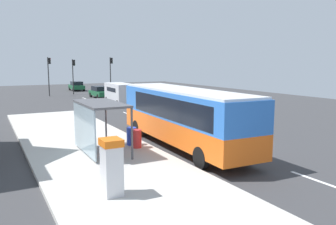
{
  "coord_description": "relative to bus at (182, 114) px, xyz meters",
  "views": [
    {
      "loc": [
        -11.04,
        -14.77,
        4.62
      ],
      "look_at": [
        -1.0,
        3.92,
        1.5
      ],
      "focal_mm": 36.55,
      "sensor_mm": 36.0,
      "label": 1
    }
  ],
  "objects": [
    {
      "name": "traffic_light_far_side",
      "position": [
        -1.39,
        33.6,
        1.67
      ],
      "size": [
        0.49,
        0.28,
        5.32
      ],
      "color": "#2D2D2D",
      "rests_on": "ground"
    },
    {
      "name": "lane_stripe_seg_7",
      "position": [
        1.96,
        28.06,
        -1.84
      ],
      "size": [
        0.16,
        2.2,
        0.01
      ],
      "primitive_type": "cube",
      "color": "silver",
      "rests_on": "ground"
    },
    {
      "name": "white_van",
      "position": [
        3.91,
        20.28,
        -0.5
      ],
      "size": [
        2.15,
        5.25,
        2.3
      ],
      "color": "silver",
      "rests_on": "ground"
    },
    {
      "name": "lane_stripe_seg_3",
      "position": [
        1.96,
        8.06,
        -1.84
      ],
      "size": [
        0.16,
        2.2,
        0.01
      ],
      "primitive_type": "cube",
      "color": "silver",
      "rests_on": "ground"
    },
    {
      "name": "bus_shelter",
      "position": [
        -4.7,
        0.45,
        0.25
      ],
      "size": [
        1.8,
        4.0,
        2.5
      ],
      "color": "#4C4C51",
      "rests_on": "sidewalk_platform"
    },
    {
      "name": "traffic_light_near_side",
      "position": [
        7.21,
        32.8,
        1.7
      ],
      "size": [
        0.49,
        0.28,
        5.36
      ],
      "color": "#2D2D2D",
      "rests_on": "ground"
    },
    {
      "name": "ticket_machine",
      "position": [
        -5.77,
        -5.1,
        -0.67
      ],
      "size": [
        0.66,
        0.76,
        1.94
      ],
      "color": "silver",
      "rests_on": "sidewalk_platform"
    },
    {
      "name": "sedan_near",
      "position": [
        4.01,
        27.97,
        -1.05
      ],
      "size": [
        1.98,
        4.47,
        1.52
      ],
      "color": "#195933",
      "rests_on": "ground"
    },
    {
      "name": "ground_plane",
      "position": [
        1.71,
        13.06,
        -1.86
      ],
      "size": [
        56.0,
        92.0,
        0.04
      ],
      "primitive_type": "cube",
      "color": "#38383A"
    },
    {
      "name": "traffic_light_median",
      "position": [
        2.11,
        34.4,
        1.52
      ],
      "size": [
        0.49,
        0.28,
        5.06
      ],
      "color": "#2D2D2D",
      "rests_on": "ground"
    },
    {
      "name": "recycling_bin_red",
      "position": [
        -2.49,
        0.51,
        -1.19
      ],
      "size": [
        0.52,
        0.52,
        0.95
      ],
      "primitive_type": "cylinder",
      "color": "red",
      "rests_on": "sidewalk_platform"
    },
    {
      "name": "sedan_far",
      "position": [
        4.01,
        40.93,
        -1.05
      ],
      "size": [
        1.9,
        4.43,
        1.52
      ],
      "color": "#195933",
      "rests_on": "ground"
    },
    {
      "name": "sidewalk_platform",
      "position": [
        -4.69,
        1.06,
        -1.75
      ],
      "size": [
        6.2,
        30.0,
        0.18
      ],
      "primitive_type": "cube",
      "color": "beige",
      "rests_on": "ground"
    },
    {
      "name": "lane_stripe_seg_0",
      "position": [
        1.96,
        -6.94,
        -1.84
      ],
      "size": [
        0.16,
        2.2,
        0.01
      ],
      "primitive_type": "cube",
      "color": "silver",
      "rests_on": "ground"
    },
    {
      "name": "lane_stripe_seg_2",
      "position": [
        1.96,
        3.06,
        -1.84
      ],
      "size": [
        0.16,
        2.2,
        0.01
      ],
      "primitive_type": "cube",
      "color": "silver",
      "rests_on": "ground"
    },
    {
      "name": "lane_stripe_seg_5",
      "position": [
        1.96,
        18.06,
        -1.84
      ],
      "size": [
        0.16,
        2.2,
        0.01
      ],
      "primitive_type": "cube",
      "color": "silver",
      "rests_on": "ground"
    },
    {
      "name": "bus",
      "position": [
        0.0,
        0.0,
        0.0
      ],
      "size": [
        2.84,
        11.08,
        3.21
      ],
      "color": "orange",
      "rests_on": "ground"
    },
    {
      "name": "lane_stripe_seg_6",
      "position": [
        1.96,
        23.06,
        -1.84
      ],
      "size": [
        0.16,
        2.2,
        0.01
      ],
      "primitive_type": "cube",
      "color": "silver",
      "rests_on": "ground"
    },
    {
      "name": "recycling_bin_blue",
      "position": [
        -2.49,
        1.21,
        -1.19
      ],
      "size": [
        0.52,
        0.52,
        0.95
      ],
      "primitive_type": "cylinder",
      "color": "blue",
      "rests_on": "sidewalk_platform"
    },
    {
      "name": "lane_stripe_seg_1",
      "position": [
        1.96,
        -1.94,
        -1.84
      ],
      "size": [
        0.16,
        2.2,
        0.01
      ],
      "primitive_type": "cube",
      "color": "silver",
      "rests_on": "ground"
    },
    {
      "name": "lane_stripe_seg_4",
      "position": [
        1.96,
        13.06,
        -1.84
      ],
      "size": [
        0.16,
        2.2,
        0.01
      ],
      "primitive_type": "cube",
      "color": "silver",
      "rests_on": "ground"
    }
  ]
}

